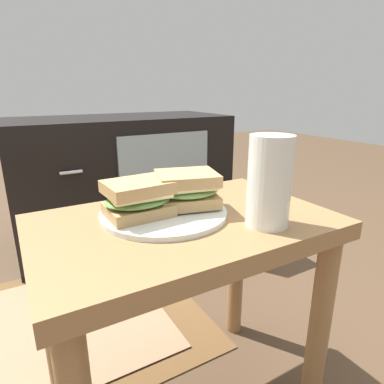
% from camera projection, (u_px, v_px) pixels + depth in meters
% --- Properties ---
extents(side_table, '(0.56, 0.36, 0.46)m').
position_uv_depth(side_table, '(185.00, 261.00, 0.65)').
color(side_table, olive).
rests_on(side_table, ground).
extents(tv_cabinet, '(0.96, 0.46, 0.58)m').
position_uv_depth(tv_cabinet, '(123.00, 179.00, 1.55)').
color(tv_cabinet, black).
rests_on(tv_cabinet, ground).
extents(plate, '(0.25, 0.25, 0.01)m').
position_uv_depth(plate, '(164.00, 213.00, 0.64)').
color(plate, silver).
rests_on(plate, side_table).
extents(sandwich_front, '(0.13, 0.10, 0.07)m').
position_uv_depth(sandwich_front, '(138.00, 199.00, 0.60)').
color(sandwich_front, tan).
rests_on(sandwich_front, plate).
extents(sandwich_back, '(0.15, 0.13, 0.07)m').
position_uv_depth(sandwich_back, '(187.00, 189.00, 0.65)').
color(sandwich_back, tan).
rests_on(sandwich_back, plate).
extents(beer_glass, '(0.08, 0.08, 0.16)m').
position_uv_depth(beer_glass, '(269.00, 184.00, 0.57)').
color(beer_glass, silver).
rests_on(beer_glass, side_table).
extents(paper_bag, '(0.19, 0.14, 0.31)m').
position_uv_depth(paper_bag, '(250.00, 222.00, 1.40)').
color(paper_bag, tan).
rests_on(paper_bag, ground).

